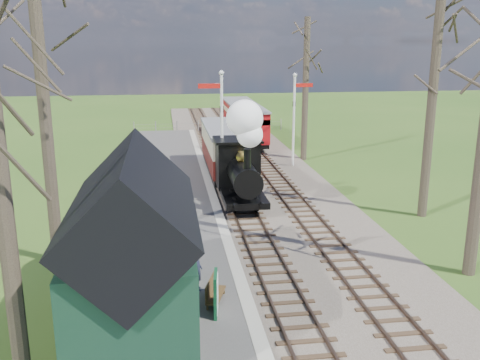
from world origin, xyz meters
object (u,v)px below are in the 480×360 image
object	(u,v)px
sign_board	(216,294)
bench	(213,291)
coach	(226,148)
station_shed	(134,250)
semaphore_far	(295,113)
red_carriage_b	(239,116)
semaphore_near	(220,125)
red_carriage_a	(249,126)
person	(198,271)
locomotive	(241,160)

from	to	relation	value
sign_board	bench	size ratio (longest dim) A/B	0.94
coach	bench	distance (m)	15.66
station_shed	semaphore_far	xyz separation A→B (m)	(8.67, 18.00, 1.08)
station_shed	red_carriage_b	distance (m)	30.85
semaphore_far	sign_board	bearing A→B (deg)	-110.07
semaphore_far	sign_board	world-z (taller)	semaphore_far
station_shed	bench	xyz separation A→B (m)	(2.12, 0.84, -1.74)
semaphore_near	red_carriage_a	world-z (taller)	semaphore_near
coach	semaphore_near	bearing A→B (deg)	-100.13
semaphore_far	coach	bearing A→B (deg)	-158.82
red_carriage_a	sign_board	xyz separation A→B (m)	(-4.76, -24.45, -0.79)
red_carriage_a	person	bearing A→B (deg)	-102.73
semaphore_near	semaphore_far	world-z (taller)	semaphore_near
red_carriage_a	red_carriage_b	world-z (taller)	same
station_shed	red_carriage_b	bearing A→B (deg)	77.08
bench	sign_board	bearing A→B (deg)	-88.54
locomotive	person	bearing A→B (deg)	-106.65
station_shed	coach	distance (m)	16.87
semaphore_far	person	xyz separation A→B (m)	(-6.94, -16.31, -2.55)
station_shed	semaphore_near	size ratio (longest dim) A/B	1.01
semaphore_far	red_carriage_a	xyz separation A→B (m)	(-1.77, 6.56, -1.76)
red_carriage_b	sign_board	distance (m)	30.34
station_shed	semaphore_near	world-z (taller)	semaphore_near
bench	semaphore_near	bearing A→B (deg)	82.79
semaphore_near	red_carriage_b	xyz separation A→B (m)	(3.37, 18.06, -2.03)
red_carriage_a	sign_board	world-z (taller)	red_carriage_a
semaphore_far	locomotive	distance (m)	8.98
locomotive	bench	distance (m)	9.80
semaphore_near	sign_board	world-z (taller)	semaphore_near
semaphore_near	bench	distance (m)	11.67
red_carriage_a	station_shed	bearing A→B (deg)	-105.69
semaphore_near	person	xyz separation A→B (m)	(-1.80, -10.31, -2.83)
red_carriage_a	semaphore_near	bearing A→B (deg)	-105.02
station_shed	semaphore_far	bearing A→B (deg)	64.28
semaphore_near	red_carriage_b	size ratio (longest dim) A/B	1.13
person	red_carriage_a	bearing A→B (deg)	-10.51
red_carriage_a	sign_board	bearing A→B (deg)	-101.02
coach	red_carriage_b	xyz separation A→B (m)	(2.60, 13.75, -0.07)
sign_board	person	distance (m)	1.63
bench	coach	bearing A→B (deg)	81.97
semaphore_near	semaphore_far	xyz separation A→B (m)	(5.14, 6.00, -0.27)
station_shed	red_carriage_a	bearing A→B (deg)	74.31
person	sign_board	bearing A→B (deg)	-163.43
bench	person	bearing A→B (deg)	114.47
station_shed	red_carriage_b	world-z (taller)	station_shed
semaphore_near	sign_board	xyz separation A→B (m)	(-1.39, -11.89, -2.82)
semaphore_far	red_carriage_a	bearing A→B (deg)	105.13
station_shed	bench	world-z (taller)	station_shed
red_carriage_a	person	world-z (taller)	red_carriage_a
red_carriage_b	semaphore_far	bearing A→B (deg)	-81.63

